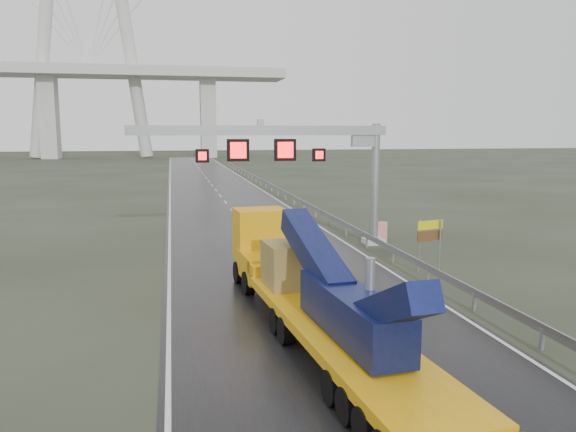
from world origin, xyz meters
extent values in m
plane|color=#2B2F21|center=(0.00, 0.00, 0.00)|extent=(400.00, 400.00, 0.00)
cube|color=black|center=(0.00, 40.00, 0.01)|extent=(11.00, 200.00, 0.02)
cube|color=#B7B7B2|center=(6.90, 18.00, 0.15)|extent=(1.20, 1.20, 0.30)
cylinder|color=gray|center=(6.90, 18.00, 3.60)|extent=(0.48, 0.48, 7.20)
cube|color=gray|center=(0.00, 18.00, 6.80)|extent=(14.80, 0.55, 0.55)
cube|color=gray|center=(6.10, 18.00, 6.30)|extent=(1.40, 0.35, 0.90)
cube|color=gray|center=(0.00, 18.00, 7.25)|extent=(0.35, 0.35, 0.35)
cube|color=black|center=(-1.30, 17.95, 5.70)|extent=(1.25, 0.25, 1.25)
cube|color=#FF0C0C|center=(-1.30, 17.81, 5.70)|extent=(0.90, 0.02, 0.90)
cube|color=black|center=(1.40, 17.95, 5.70)|extent=(1.25, 0.25, 1.25)
cube|color=#FF0C0C|center=(1.40, 17.81, 5.70)|extent=(0.90, 0.02, 0.90)
cube|color=black|center=(-3.30, 17.95, 5.40)|extent=(0.75, 0.25, 0.75)
cube|color=#FF0C0C|center=(-3.30, 17.81, 5.40)|extent=(0.54, 0.02, 0.54)
cube|color=black|center=(3.40, 17.95, 5.40)|extent=(0.75, 0.25, 0.75)
cube|color=#FF0C0C|center=(3.40, 17.81, 5.40)|extent=(0.54, 0.02, 0.54)
cube|color=#B7B7B2|center=(-35.00, 140.00, 10.50)|extent=(4.00, 6.00, 21.00)
cube|color=#B7B7B2|center=(5.00, 140.00, 10.50)|extent=(4.00, 6.00, 21.00)
cube|color=#E9A60C|center=(-0.33, 1.41, 0.93)|extent=(3.55, 12.62, 0.31)
cube|color=#E9A60C|center=(-0.90, 7.97, 1.29)|extent=(2.40, 1.26, 0.44)
cube|color=#E9A60C|center=(-1.02, 9.39, 1.07)|extent=(2.53, 2.86, 1.07)
cube|color=#E9A60C|center=(-1.16, 10.99, 2.14)|extent=(2.37, 1.96, 2.31)
cube|color=black|center=(-1.23, 11.89, 2.40)|extent=(2.04, 0.22, 1.07)
cube|color=#0D193F|center=(-0.26, 0.53, 1.78)|extent=(1.70, 5.43, 1.25)
cube|color=#0D193F|center=(-0.52, 3.63, 2.85)|extent=(1.31, 4.96, 2.27)
cube|color=#0D193F|center=(-0.07, -1.69, 2.58)|extent=(1.10, 3.58, 2.15)
cylinder|color=gray|center=(0.28, 0.57, 2.58)|extent=(0.29, 0.29, 1.42)
cube|color=olive|center=(-0.73, 6.02, 1.89)|extent=(2.12, 2.12, 1.60)
cylinder|color=black|center=(0.01, -2.58, 0.44)|extent=(2.65, 1.11, 0.89)
cylinder|color=black|center=(-0.52, 3.63, 0.44)|extent=(2.65, 1.11, 0.89)
cylinder|color=black|center=(-1.14, 10.81, 0.49)|extent=(2.48, 1.18, 0.98)
cylinder|color=gray|center=(6.57, 10.93, 1.28)|extent=(0.09, 0.09, 2.56)
cylinder|color=gray|center=(7.63, 10.93, 1.28)|extent=(0.09, 0.09, 2.56)
cube|color=#DAD80B|center=(7.10, 10.93, 2.29)|extent=(1.46, 0.44, 0.43)
cube|color=#583719|center=(7.10, 10.93, 1.76)|extent=(1.46, 0.44, 0.48)
cube|color=red|center=(7.61, 18.71, 0.60)|extent=(0.72, 0.41, 1.20)
camera|label=1|loc=(-4.99, -13.67, 6.70)|focal=35.00mm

